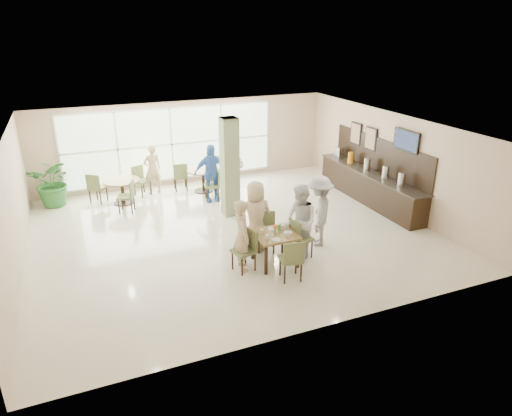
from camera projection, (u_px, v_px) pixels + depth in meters
name	position (u px, v px, depth m)	size (l,w,h in m)	color
ground	(232.00, 232.00, 12.10)	(10.00, 10.00, 0.00)	beige
room_shell	(230.00, 171.00, 11.47)	(10.00, 10.00, 10.00)	white
window_bank	(172.00, 144.00, 15.22)	(7.00, 0.04, 7.00)	silver
column	(230.00, 167.00, 12.75)	(0.45, 0.45, 2.80)	#61714E
main_table	(275.00, 237.00, 10.28)	(0.93, 0.93, 0.75)	brown
round_table_left	(122.00, 185.00, 13.85)	(1.09, 1.09, 0.75)	brown
round_table_right	(203.00, 175.00, 14.86)	(1.10, 1.10, 0.75)	brown
chairs_main_table	(276.00, 245.00, 10.34)	(2.01, 1.98, 0.95)	#596738
chairs_table_left	(122.00, 188.00, 13.91)	(1.99, 1.86, 0.95)	#596738
chairs_table_right	(203.00, 177.00, 14.92)	(1.92, 1.98, 0.95)	#596738
tabletop_clutter	(276.00, 231.00, 10.21)	(0.70, 0.76, 0.21)	white
buffet_counter	(370.00, 184.00, 14.00)	(0.64, 4.70, 1.95)	black
wall_tv	(406.00, 141.00, 12.55)	(0.06, 1.00, 0.58)	black
framed_art_a	(371.00, 139.00, 14.03)	(0.05, 0.55, 0.70)	black
framed_art_b	(356.00, 133.00, 14.72)	(0.05, 0.55, 0.70)	black
potted_plant	(54.00, 182.00, 13.62)	(1.33, 1.33, 1.48)	#2B6D2D
teen_left	(242.00, 235.00, 9.99)	(0.60, 0.39, 1.65)	tan
teen_far	(256.00, 216.00, 10.90)	(0.84, 0.46, 1.73)	tan
teen_right	(300.00, 222.00, 10.52)	(0.86, 0.67, 1.77)	white
teen_standing	(319.00, 211.00, 11.14)	(1.14, 0.66, 1.77)	#9A9A9C
adult_a	(211.00, 173.00, 13.94)	(1.05, 0.60, 1.79)	#3F6EBD
adult_b	(230.00, 163.00, 15.10)	(1.60, 0.69, 1.72)	white
adult_standing	(153.00, 169.00, 14.59)	(0.59, 0.39, 1.63)	tan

